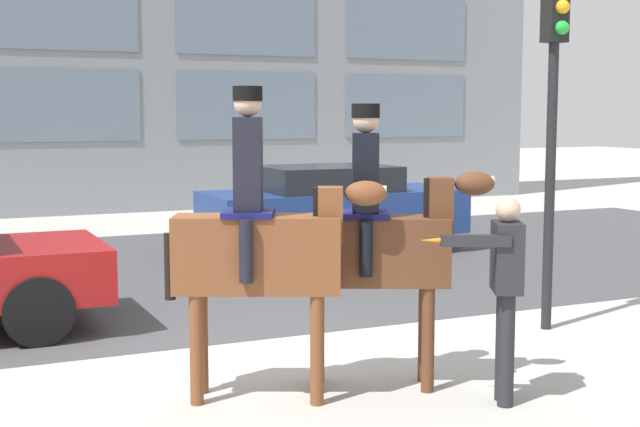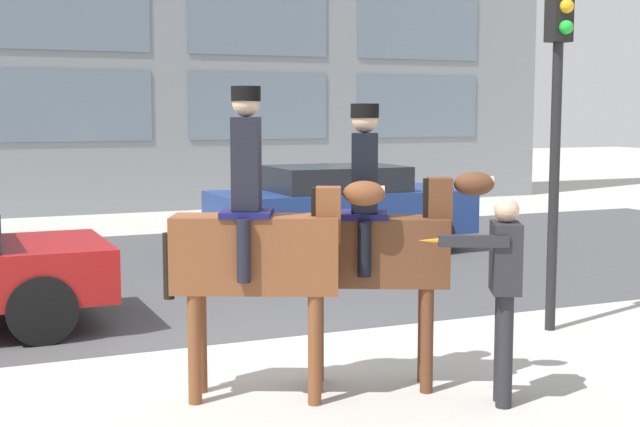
# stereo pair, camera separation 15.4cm
# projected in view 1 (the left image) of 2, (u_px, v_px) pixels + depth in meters

# --- Properties ---
(ground_plane) EXTENTS (80.00, 80.00, 0.00)m
(ground_plane) POSITION_uv_depth(u_px,v_px,m) (265.00, 353.00, 8.80)
(ground_plane) COLOR #B2AFA8
(road_surface) EXTENTS (25.52, 8.50, 0.01)m
(road_surface) POSITION_uv_depth(u_px,v_px,m) (149.00, 274.00, 13.10)
(road_surface) COLOR #444447
(road_surface) RESTS_ON ground_plane
(mounted_horse_lead) EXTENTS (1.71, 1.02, 2.58)m
(mounted_horse_lead) POSITION_uv_depth(u_px,v_px,m) (261.00, 244.00, 7.27)
(mounted_horse_lead) COLOR brown
(mounted_horse_lead) RESTS_ON ground_plane
(mounted_horse_companion) EXTENTS (1.66, 1.01, 2.44)m
(mounted_horse_companion) POSITION_uv_depth(u_px,v_px,m) (377.00, 241.00, 7.61)
(mounted_horse_companion) COLOR #59331E
(mounted_horse_companion) RESTS_ON ground_plane
(pedestrian_bystander) EXTENTS (0.91, 0.46, 1.70)m
(pedestrian_bystander) POSITION_uv_depth(u_px,v_px,m) (505.00, 283.00, 7.18)
(pedestrian_bystander) COLOR #232328
(pedestrian_bystander) RESTS_ON ground_plane
(street_car_far_lane) EXTENTS (4.33, 1.85, 1.48)m
(street_car_far_lane) POSITION_uv_depth(u_px,v_px,m) (332.00, 207.00, 14.95)
(street_car_far_lane) COLOR navy
(street_car_far_lane) RESTS_ON ground_plane
(traffic_light) EXTENTS (0.24, 0.29, 3.83)m
(traffic_light) POSITION_uv_depth(u_px,v_px,m) (554.00, 93.00, 9.50)
(traffic_light) COLOR black
(traffic_light) RESTS_ON ground_plane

